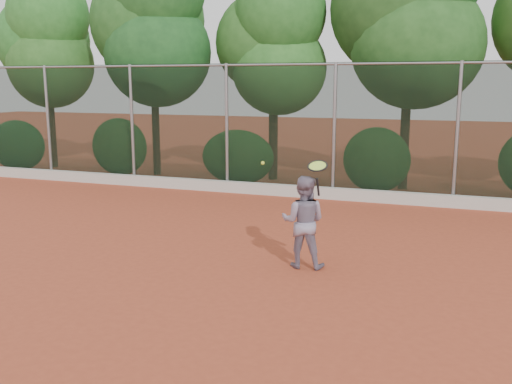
% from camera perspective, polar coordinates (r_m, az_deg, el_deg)
% --- Properties ---
extents(ground, '(80.00, 80.00, 0.00)m').
position_cam_1_polar(ground, '(8.69, -2.25, -9.32)').
color(ground, '#A14026').
rests_on(ground, ground).
extents(concrete_curb, '(24.00, 0.20, 0.30)m').
position_cam_1_polar(concrete_curb, '(14.97, 7.52, -0.14)').
color(concrete_curb, '#BCB8AE').
rests_on(concrete_curb, ground).
extents(tennis_player, '(0.79, 0.64, 1.52)m').
position_cam_1_polar(tennis_player, '(9.35, 4.76, -2.99)').
color(tennis_player, gray).
rests_on(tennis_player, ground).
extents(chainlink_fence, '(24.09, 0.09, 3.50)m').
position_cam_1_polar(chainlink_fence, '(14.92, 7.83, 6.44)').
color(chainlink_fence, black).
rests_on(chainlink_fence, ground).
extents(foliage_backdrop, '(23.70, 3.63, 7.55)m').
position_cam_1_polar(foliage_backdrop, '(16.98, 7.63, 15.58)').
color(foliage_backdrop, '#412619').
rests_on(foliage_backdrop, ground).
extents(tennis_racket, '(0.33, 0.31, 0.59)m').
position_cam_1_polar(tennis_racket, '(9.05, 6.17, 2.37)').
color(tennis_racket, black).
rests_on(tennis_racket, ground).
extents(tennis_ball_in_flight, '(0.06, 0.06, 0.06)m').
position_cam_1_polar(tennis_ball_in_flight, '(9.89, 0.68, 2.92)').
color(tennis_ball_in_flight, '#D7E834').
rests_on(tennis_ball_in_flight, ground).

